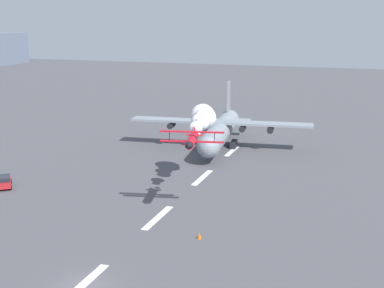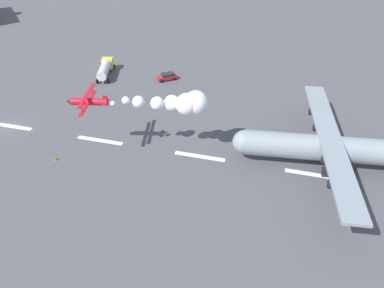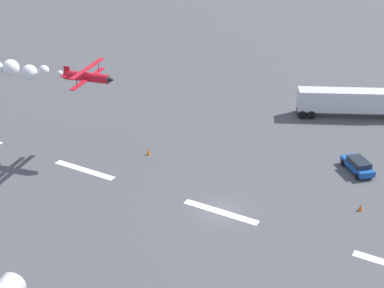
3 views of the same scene
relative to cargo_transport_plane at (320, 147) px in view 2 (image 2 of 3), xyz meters
name	(u,v)px [view 2 (image 2 of 3)]	position (x,y,z in m)	size (l,w,h in m)	color
ground_plane	(12,126)	(-51.61, -2.58, -3.30)	(440.00, 440.00, 0.00)	#4C4C51
runway_stripe_4	(12,126)	(-51.61, -2.58, -3.30)	(8.00, 0.90, 0.01)	white
runway_stripe_5	(100,140)	(-34.55, -2.58, -3.30)	(8.00, 0.90, 0.01)	white
runway_stripe_6	(200,156)	(-17.50, -2.58, -3.30)	(8.00, 0.90, 0.01)	white
runway_stripe_7	(313,174)	(-0.44, -2.58, -3.30)	(8.00, 0.90, 0.01)	white
cargo_transport_plane	(320,147)	(0.00, 0.00, 0.00)	(25.90, 33.20, 11.02)	gray
stunt_biplane_red	(177,103)	(-20.72, -3.53, 6.17)	(19.79, 9.04, 3.51)	red
fuel_tanker_truck	(105,68)	(-44.89, 21.00, -1.56)	(5.07, 9.30, 2.90)	yellow
airport_staff_sedan	(167,76)	(-31.01, 22.46, -2.49)	(4.49, 4.06, 1.52)	#B21E23
traffic_cone_far	(55,158)	(-38.71, -9.23, -2.93)	(0.44, 0.44, 0.75)	orange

